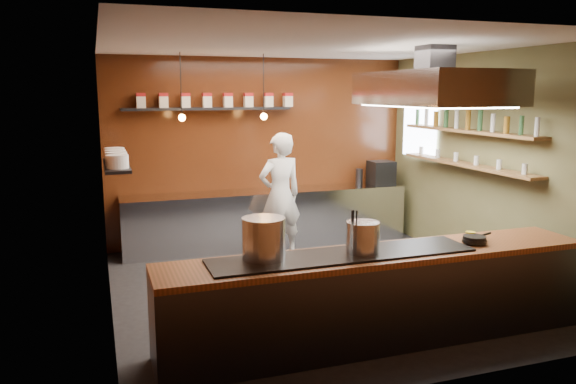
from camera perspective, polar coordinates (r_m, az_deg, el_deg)
name	(u,v)px	position (r m, az deg, el deg)	size (l,w,h in m)	color
floor	(318,288)	(7.23, 3.09, -9.76)	(5.00, 5.00, 0.00)	black
back_wall	(262,151)	(9.21, -2.67, 4.16)	(5.00, 5.00, 0.00)	#361409
left_wall	(105,182)	(6.37, -18.13, 0.98)	(5.00, 5.00, 0.00)	#361409
right_wall	(489,163)	(8.14, 19.77, 2.78)	(5.00, 5.00, 0.00)	brown
ceiling	(321,45)	(6.82, 3.34, 14.69)	(5.00, 5.00, 0.00)	silver
window_pane	(420,127)	(9.45, 13.23, 6.49)	(1.00, 1.00, 0.00)	white
prep_counter	(268,218)	(9.07, -2.03, -2.65)	(4.60, 0.65, 0.90)	silver
pass_counter	(379,296)	(5.71, 9.23, -10.43)	(4.40, 0.72, 0.94)	#38383D
tin_shelf	(208,109)	(8.82, -8.13, 8.37)	(2.60, 0.26, 0.04)	black
plate_shelf	(116,165)	(7.35, -17.05, 2.60)	(0.30, 1.40, 0.04)	black
bottle_shelf_upper	(467,131)	(8.24, 17.77, 5.92)	(0.26, 2.80, 0.04)	olive
bottle_shelf_lower	(466,165)	(8.28, 17.59, 2.68)	(0.26, 2.80, 0.04)	olive
extractor_hood	(433,88)	(7.05, 14.56, 10.21)	(1.20, 2.00, 0.72)	#38383D
pendant_left	(182,114)	(8.08, -10.73, 7.80)	(0.10, 0.10, 0.95)	black
pendant_right	(264,113)	(8.34, -2.48, 8.03)	(0.10, 0.10, 0.95)	black
storage_tins	(217,100)	(8.84, -7.18, 9.25)	(2.43, 0.13, 0.22)	beige
plate_stacks	(116,157)	(7.34, -17.09, 3.38)	(0.26, 1.16, 0.16)	white
bottles	(468,121)	(8.23, 17.82, 6.89)	(0.06, 2.66, 0.24)	silver
wine_glasses	(466,159)	(8.27, 17.63, 3.26)	(0.07, 2.37, 0.13)	silver
stockpot_large	(264,239)	(5.16, -2.48, -4.74)	(0.40, 0.40, 0.39)	silver
stockpot_small	(363,237)	(5.42, 7.58, -4.56)	(0.32, 0.32, 0.30)	#B9BCC0
utensil_crock	(354,243)	(5.41, 6.70, -5.16)	(0.15, 0.15, 0.19)	silver
frying_pan	(475,239)	(6.08, 18.44, -4.55)	(0.41, 0.25, 0.06)	black
butter_jar	(470,236)	(6.21, 18.03, -4.28)	(0.10, 0.10, 0.09)	gold
espresso_machine	(381,173)	(9.73, 9.44, 1.96)	(0.39, 0.37, 0.39)	black
chef	(280,195)	(8.38, -0.82, -0.32)	(0.68, 0.45, 1.87)	white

